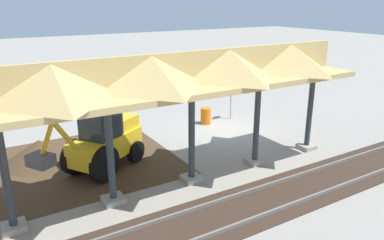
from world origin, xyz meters
The scene contains 8 objects.
ground_plane centered at (0.00, 0.00, 0.00)m, with size 120.00×120.00×0.00m, color gray.
dirt_work_zone centered at (8.12, 0.34, 0.00)m, with size 8.22×7.00×0.01m, color #4C3823.
platform_canopy centered at (4.66, 4.15, 4.15)m, with size 13.58×3.20×4.90m.
rail_tracks centered at (0.00, 6.77, 0.03)m, with size 60.00×2.58×0.15m.
stop_sign centered at (-1.29, -1.35, 1.51)m, with size 0.71×0.33×2.11m.
backhoe centered at (7.13, 1.44, 1.27)m, with size 4.91×3.64×2.82m.
dirt_mound centered at (9.22, -0.69, 0.00)m, with size 5.96×5.96×1.95m, color #4C3823.
traffic_barrel centered at (0.42, -1.35, 0.45)m, with size 0.56×0.56×0.90m, color orange.
Camera 1 is at (11.30, 15.13, 6.55)m, focal length 35.00 mm.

